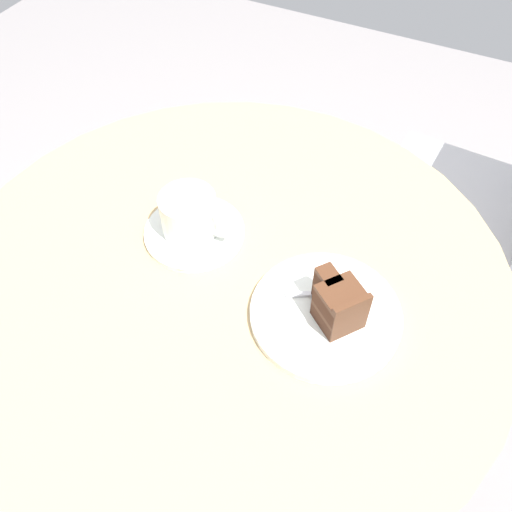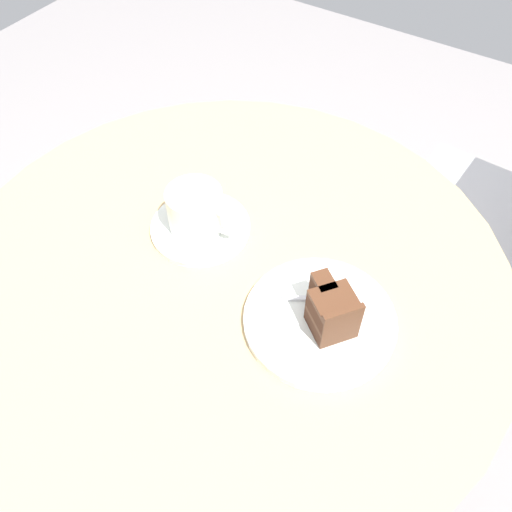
{
  "view_description": "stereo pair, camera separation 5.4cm",
  "coord_description": "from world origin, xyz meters",
  "px_view_note": "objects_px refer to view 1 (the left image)",
  "views": [
    {
      "loc": [
        0.27,
        -0.43,
        1.4
      ],
      "look_at": [
        0.04,
        0.02,
        0.79
      ],
      "focal_mm": 38.0,
      "sensor_mm": 36.0,
      "label": 1
    },
    {
      "loc": [
        0.31,
        -0.4,
        1.4
      ],
      "look_at": [
        0.04,
        0.02,
        0.79
      ],
      "focal_mm": 38.0,
      "sensor_mm": 36.0,
      "label": 2
    }
  ],
  "objects_px": {
    "fork": "(346,291)",
    "napkin": "(340,318)",
    "saucer": "(195,232)",
    "cake_slice": "(338,304)",
    "teaspoon": "(198,257)",
    "cafe_chair": "(508,183)",
    "cake_plate": "(326,314)",
    "coffee_cup": "(190,214)"
  },
  "relations": [
    {
      "from": "cake_plate",
      "to": "napkin",
      "type": "relative_size",
      "value": 1.22
    },
    {
      "from": "teaspoon",
      "to": "cake_plate",
      "type": "distance_m",
      "value": 0.21
    },
    {
      "from": "saucer",
      "to": "cafe_chair",
      "type": "height_order",
      "value": "cafe_chair"
    },
    {
      "from": "saucer",
      "to": "cafe_chair",
      "type": "xyz_separation_m",
      "value": [
        0.46,
        0.59,
        -0.2
      ]
    },
    {
      "from": "cake_slice",
      "to": "cafe_chair",
      "type": "height_order",
      "value": "cafe_chair"
    },
    {
      "from": "coffee_cup",
      "to": "napkin",
      "type": "bearing_deg",
      "value": -9.71
    },
    {
      "from": "fork",
      "to": "teaspoon",
      "type": "bearing_deg",
      "value": 158.25
    },
    {
      "from": "fork",
      "to": "cafe_chair",
      "type": "xyz_separation_m",
      "value": [
        0.2,
        0.6,
        -0.21
      ]
    },
    {
      "from": "saucer",
      "to": "coffee_cup",
      "type": "bearing_deg",
      "value": -160.23
    },
    {
      "from": "cake_slice",
      "to": "napkin",
      "type": "height_order",
      "value": "cake_slice"
    },
    {
      "from": "teaspoon",
      "to": "napkin",
      "type": "distance_m",
      "value": 0.23
    },
    {
      "from": "teaspoon",
      "to": "fork",
      "type": "relative_size",
      "value": 0.73
    },
    {
      "from": "cake_plate",
      "to": "teaspoon",
      "type": "bearing_deg",
      "value": 178.14
    },
    {
      "from": "teaspoon",
      "to": "napkin",
      "type": "xyz_separation_m",
      "value": [
        0.23,
        -0.0,
        -0.01
      ]
    },
    {
      "from": "saucer",
      "to": "napkin",
      "type": "bearing_deg",
      "value": -10.12
    },
    {
      "from": "fork",
      "to": "cafe_chair",
      "type": "distance_m",
      "value": 0.67
    },
    {
      "from": "coffee_cup",
      "to": "cafe_chair",
      "type": "distance_m",
      "value": 0.79
    },
    {
      "from": "teaspoon",
      "to": "cake_slice",
      "type": "height_order",
      "value": "cake_slice"
    },
    {
      "from": "cake_slice",
      "to": "fork",
      "type": "distance_m",
      "value": 0.06
    },
    {
      "from": "cake_plate",
      "to": "cake_slice",
      "type": "relative_size",
      "value": 2.45
    },
    {
      "from": "teaspoon",
      "to": "fork",
      "type": "height_order",
      "value": "fork"
    },
    {
      "from": "fork",
      "to": "cafe_chair",
      "type": "bearing_deg",
      "value": 41.11
    },
    {
      "from": "cake_plate",
      "to": "cake_slice",
      "type": "xyz_separation_m",
      "value": [
        0.02,
        -0.0,
        0.04
      ]
    },
    {
      "from": "cake_plate",
      "to": "cake_slice",
      "type": "height_order",
      "value": "cake_slice"
    },
    {
      "from": "teaspoon",
      "to": "fork",
      "type": "xyz_separation_m",
      "value": [
        0.23,
        0.04,
        0.0
      ]
    },
    {
      "from": "napkin",
      "to": "fork",
      "type": "bearing_deg",
      "value": 100.45
    },
    {
      "from": "fork",
      "to": "napkin",
      "type": "bearing_deg",
      "value": -110.51
    },
    {
      "from": "cake_slice",
      "to": "cafe_chair",
      "type": "xyz_separation_m",
      "value": [
        0.19,
        0.65,
        -0.24
      ]
    },
    {
      "from": "saucer",
      "to": "fork",
      "type": "xyz_separation_m",
      "value": [
        0.26,
        -0.01,
        0.01
      ]
    },
    {
      "from": "cafe_chair",
      "to": "fork",
      "type": "bearing_deg",
      "value": -14.31
    },
    {
      "from": "teaspoon",
      "to": "cake_slice",
      "type": "xyz_separation_m",
      "value": [
        0.23,
        -0.01,
        0.03
      ]
    },
    {
      "from": "saucer",
      "to": "coffee_cup",
      "type": "height_order",
      "value": "coffee_cup"
    },
    {
      "from": "teaspoon",
      "to": "cake_plate",
      "type": "bearing_deg",
      "value": 117.47
    },
    {
      "from": "cake_slice",
      "to": "saucer",
      "type": "bearing_deg",
      "value": 168.03
    },
    {
      "from": "coffee_cup",
      "to": "cake_slice",
      "type": "distance_m",
      "value": 0.27
    },
    {
      "from": "cake_plate",
      "to": "napkin",
      "type": "xyz_separation_m",
      "value": [
        0.02,
        0.0,
        -0.0
      ]
    },
    {
      "from": "saucer",
      "to": "napkin",
      "type": "relative_size",
      "value": 0.91
    },
    {
      "from": "fork",
      "to": "saucer",
      "type": "bearing_deg",
      "value": 147.07
    },
    {
      "from": "fork",
      "to": "coffee_cup",
      "type": "bearing_deg",
      "value": 147.38
    },
    {
      "from": "saucer",
      "to": "coffee_cup",
      "type": "distance_m",
      "value": 0.04
    },
    {
      "from": "saucer",
      "to": "napkin",
      "type": "distance_m",
      "value": 0.27
    },
    {
      "from": "cafe_chair",
      "to": "napkin",
      "type": "bearing_deg",
      "value": -12.7
    }
  ]
}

